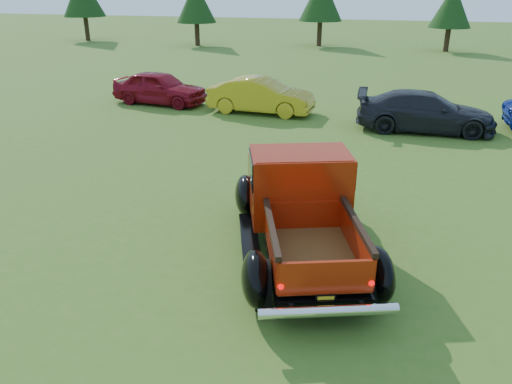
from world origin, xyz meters
TOP-DOWN VIEW (x-y plane):
  - ground at (0.00, 0.00)m, footprint 120.00×120.00m
  - tree_west at (-12.00, 29.00)m, footprint 2.94×2.94m
  - tree_mid_right at (6.00, 30.00)m, footprint 2.82×2.82m
  - pickup_truck at (0.84, 0.17)m, footprint 3.47×5.16m
  - show_car_red at (-6.50, 10.21)m, footprint 3.95×2.01m
  - show_car_yellow at (-2.24, 9.75)m, footprint 3.97×1.62m
  - show_car_grey at (3.50, 8.75)m, footprint 4.41×1.85m

SIDE VIEW (x-z plane):
  - ground at x=0.00m, z-range 0.00..0.00m
  - show_car_grey at x=3.50m, z-range 0.00..1.27m
  - show_car_yellow at x=-2.24m, z-range 0.00..1.28m
  - show_car_red at x=-6.50m, z-range 0.00..1.29m
  - pickup_truck at x=0.84m, z-range -0.05..1.75m
  - tree_mid_right at x=6.00m, z-range 0.77..5.17m
  - tree_west at x=-12.00m, z-range 0.81..5.41m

